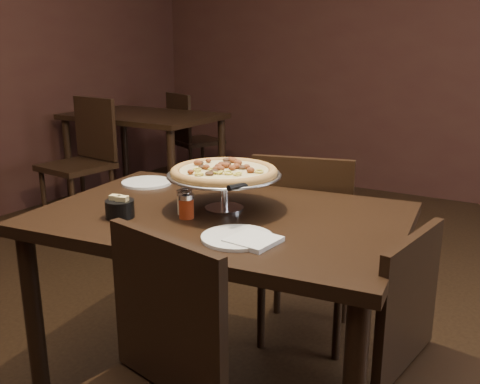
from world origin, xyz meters
The scene contains 15 objects.
room centered at (0.06, 0.03, 1.40)m, with size 6.04×7.04×2.84m.
dining_table centered at (-0.04, -0.09, 0.71)m, with size 1.40×1.02×0.82m.
background_table centered at (-2.20, 1.99, 0.71)m, with size 1.31×0.87×0.82m.
pizza_stand centered at (-0.05, -0.05, 0.96)m, with size 0.43×0.43×0.18m.
parmesan_shaker centered at (-0.15, -0.17, 0.87)m, with size 0.06×0.06×0.10m.
pepper_flake_shaker centered at (-0.11, -0.21, 0.87)m, with size 0.06×0.06×0.10m.
packet_caddy centered at (-0.32, -0.32, 0.86)m, with size 0.10×0.10×0.08m.
napkin_stack centered at (0.21, -0.30, 0.83)m, with size 0.14×0.14×0.02m, color silver.
plate_left centered at (-0.55, 0.09, 0.83)m, with size 0.22×0.22×0.01m, color white.
plate_near centered at (0.15, -0.30, 0.83)m, with size 0.23×0.23×0.01m, color white.
serving_spatula centered at (0.10, -0.17, 0.96)m, with size 0.14×0.14×0.02m.
chair_far centered at (0.03, 0.51, 0.52)m, with size 0.54×0.54×0.95m.
chair_side centered at (0.78, -0.16, 0.48)m, with size 0.47×0.47×0.88m.
bg_chair_far centered at (-2.21, 2.70, 0.52)m, with size 0.58×0.58×0.95m.
bg_chair_near centered at (-2.24, 1.30, 0.55)m, with size 0.52×0.52×1.01m.
Camera 1 is at (0.97, -1.67, 1.42)m, focal length 40.00 mm.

